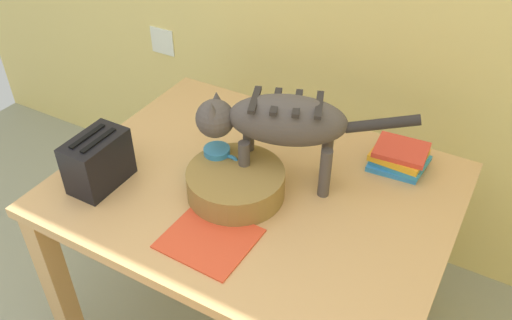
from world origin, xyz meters
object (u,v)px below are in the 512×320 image
at_px(book_stack, 399,157).
at_px(coffee_mug, 218,159).
at_px(saucer_bowl, 218,172).
at_px(wicker_basket, 236,183).
at_px(toaster, 98,161).
at_px(magazine, 210,239).
at_px(dining_table, 256,205).
at_px(cat, 277,123).

bearing_deg(book_stack, coffee_mug, -145.84).
distance_m(saucer_bowl, wicker_basket, 0.12).
xyz_separation_m(wicker_basket, toaster, (-0.40, -0.16, 0.04)).
xyz_separation_m(saucer_bowl, wicker_basket, (0.10, -0.05, 0.03)).
bearing_deg(magazine, book_stack, 60.57).
xyz_separation_m(dining_table, book_stack, (0.36, 0.31, 0.13)).
relative_size(cat, toaster, 3.13).
height_order(saucer_bowl, book_stack, book_stack).
relative_size(dining_table, book_stack, 6.43).
relative_size(cat, saucer_bowl, 3.19).
bearing_deg(wicker_basket, coffee_mug, 151.73).
distance_m(magazine, wicker_basket, 0.21).
xyz_separation_m(cat, magazine, (-0.04, -0.32, -0.22)).
xyz_separation_m(coffee_mug, toaster, (-0.31, -0.21, 0.02)).
relative_size(dining_table, toaster, 6.09).
bearing_deg(saucer_bowl, cat, 20.43).
bearing_deg(saucer_bowl, dining_table, 7.77).
distance_m(cat, magazine, 0.39).
relative_size(book_stack, wicker_basket, 0.63).
height_order(dining_table, coffee_mug, coffee_mug).
distance_m(magazine, toaster, 0.45).
bearing_deg(coffee_mug, dining_table, 7.98).
bearing_deg(dining_table, saucer_bowl, -172.23).
height_order(cat, wicker_basket, cat).
height_order(coffee_mug, wicker_basket, coffee_mug).
distance_m(coffee_mug, magazine, 0.29).
bearing_deg(wicker_basket, cat, 56.47).
xyz_separation_m(saucer_bowl, coffee_mug, (0.00, 0.00, 0.05)).
height_order(wicker_basket, toaster, toaster).
distance_m(saucer_bowl, toaster, 0.38).
height_order(cat, coffee_mug, cat).
bearing_deg(book_stack, dining_table, -139.02).
bearing_deg(magazine, dining_table, 92.88).
bearing_deg(wicker_basket, magazine, -79.65).
xyz_separation_m(coffee_mug, magazine, (0.13, -0.25, -0.07)).
bearing_deg(book_stack, toaster, -145.65).
distance_m(saucer_bowl, coffee_mug, 0.05).
relative_size(coffee_mug, wicker_basket, 0.41).
relative_size(saucer_bowl, coffee_mug, 1.57).
height_order(dining_table, saucer_bowl, saucer_bowl).
bearing_deg(cat, magazine, 152.40).
height_order(magazine, toaster, toaster).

